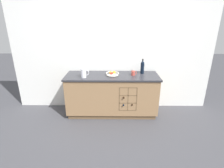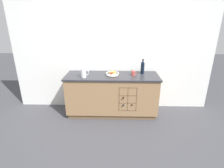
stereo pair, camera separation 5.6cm
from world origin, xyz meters
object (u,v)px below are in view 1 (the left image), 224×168
(fruit_bowl, at_px, (112,74))
(ceramic_mug, at_px, (133,73))
(white_pitcher, at_px, (84,73))
(standing_wine_bottle, at_px, (142,67))

(fruit_bowl, height_order, ceramic_mug, ceramic_mug)
(white_pitcher, xyz_separation_m, standing_wine_bottle, (1.20, 0.29, 0.05))
(fruit_bowl, height_order, white_pitcher, white_pitcher)
(ceramic_mug, bearing_deg, standing_wine_bottle, 33.29)
(white_pitcher, xyz_separation_m, ceramic_mug, (1.00, 0.15, -0.05))
(fruit_bowl, relative_size, white_pitcher, 1.48)
(ceramic_mug, bearing_deg, fruit_bowl, -178.64)
(fruit_bowl, bearing_deg, standing_wine_bottle, 12.69)
(white_pitcher, distance_m, ceramic_mug, 1.01)
(white_pitcher, height_order, standing_wine_bottle, standing_wine_bottle)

